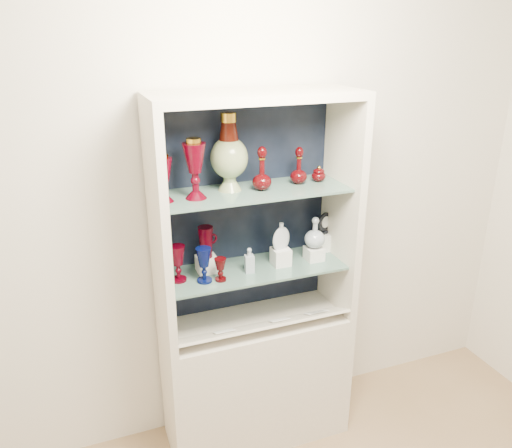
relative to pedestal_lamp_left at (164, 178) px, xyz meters
name	(u,v)px	position (x,y,z in m)	size (l,w,h in m)	color
wall_back	(241,192)	(0.44, 0.22, -0.18)	(3.50, 0.02, 2.80)	silver
cabinet_base	(256,377)	(0.44, 0.00, -1.20)	(1.00, 0.40, 0.75)	beige
cabinet_back_panel	(243,207)	(0.44, 0.19, -0.25)	(0.98, 0.02, 1.15)	black
cabinet_side_left	(159,232)	(-0.04, 0.00, -0.25)	(0.04, 0.40, 1.15)	beige
cabinet_side_right	(341,208)	(0.92, 0.00, -0.25)	(0.04, 0.40, 1.15)	beige
cabinet_top_cap	(256,96)	(0.44, 0.00, 0.34)	(1.00, 0.40, 0.04)	beige
shelf_lower	(255,269)	(0.44, 0.02, -0.54)	(0.92, 0.34, 0.01)	slate
shelf_upper	(255,191)	(0.44, 0.02, -0.12)	(0.92, 0.34, 0.01)	slate
label_ledge	(264,326)	(0.44, -0.11, -0.80)	(0.92, 0.18, 0.01)	beige
label_card_0	(279,320)	(0.53, -0.11, -0.78)	(0.10, 0.07, 0.00)	white
label_card_1	(315,312)	(0.73, -0.11, -0.78)	(0.10, 0.07, 0.00)	white
label_card_2	(224,331)	(0.23, -0.11, -0.78)	(0.10, 0.07, 0.00)	white
label_card_3	(318,312)	(0.75, -0.11, -0.78)	(0.10, 0.07, 0.00)	white
pedestal_lamp_left	(164,178)	(0.00, 0.00, 0.00)	(0.08, 0.08, 0.22)	#4C000D
pedestal_lamp_right	(195,169)	(0.14, 0.00, 0.03)	(0.11, 0.11, 0.28)	#4C000D
enamel_urn	(229,152)	(0.33, 0.07, 0.08)	(0.18, 0.18, 0.37)	#12471A
ruby_decanter_a	(262,166)	(0.47, 0.01, 0.01)	(0.09, 0.09, 0.24)	#450406
ruby_decanter_b	(299,164)	(0.69, 0.05, -0.01)	(0.09, 0.09, 0.20)	#450406
lidded_bowl	(319,173)	(0.80, 0.05, -0.07)	(0.07, 0.07, 0.08)	#450406
cobalt_goblet	(204,265)	(0.16, -0.03, -0.44)	(0.07, 0.07, 0.18)	#040C44
ruby_goblet_tall	(178,264)	(0.04, 0.02, -0.44)	(0.08, 0.08, 0.19)	#4C000D
ruby_goblet_small	(220,270)	(0.24, -0.05, -0.47)	(0.06, 0.06, 0.12)	#450406
riser_ruby_pitcher	(207,264)	(0.20, 0.07, -0.49)	(0.10, 0.10, 0.08)	silver
ruby_pitcher	(206,242)	(0.20, 0.07, -0.37)	(0.12, 0.08, 0.16)	#4C000D
clear_square_bottle	(249,260)	(0.40, -0.01, -0.46)	(0.05, 0.05, 0.13)	#929EAC
riser_flat_flask	(281,257)	(0.58, 0.01, -0.48)	(0.09, 0.09, 0.09)	silver
flat_flask	(281,236)	(0.58, 0.01, -0.37)	(0.10, 0.04, 0.15)	silver
riser_clear_round_decanter	(314,253)	(0.77, 0.00, -0.49)	(0.09, 0.09, 0.07)	silver
clear_round_decanter	(315,233)	(0.77, 0.00, -0.38)	(0.11, 0.11, 0.16)	#929EAC
riser_cameo_medallion	(324,242)	(0.88, 0.10, -0.48)	(0.08, 0.08, 0.10)	silver
cameo_medallion	(325,223)	(0.88, 0.10, -0.37)	(0.11, 0.04, 0.13)	black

